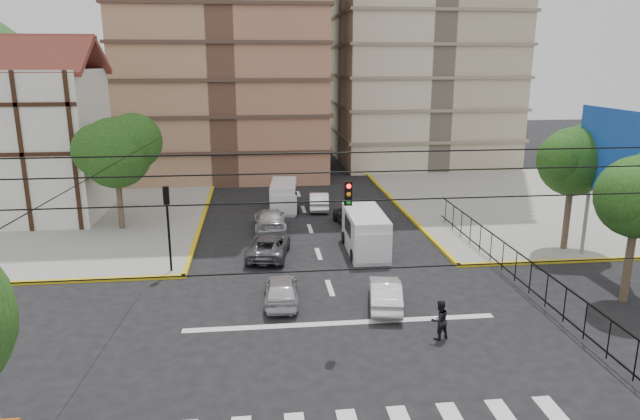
{
  "coord_description": "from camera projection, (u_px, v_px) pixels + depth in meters",
  "views": [
    {
      "loc": [
        -3.31,
        -20.21,
        10.54
      ],
      "look_at": [
        -0.53,
        4.52,
        4.0
      ],
      "focal_mm": 32.0,
      "sensor_mm": 36.0,
      "label": 1
    }
  ],
  "objects": [
    {
      "name": "park_fence",
      "position": [
        514.0,
        284.0,
        27.75
      ],
      "size": [
        0.1,
        22.5,
        1.66
      ],
      "primitive_type": null,
      "color": "black",
      "rests_on": "ground"
    },
    {
      "name": "van_right_lane",
      "position": [
        366.0,
        234.0,
        31.94
      ],
      "size": [
        2.15,
        5.13,
        2.3
      ],
      "rotation": [
        0.0,
        0.0,
        -0.02
      ],
      "color": "silver",
      "rests_on": "ground"
    },
    {
      "name": "van_left_lane",
      "position": [
        284.0,
        197.0,
        41.13
      ],
      "size": [
        2.16,
        4.65,
        2.03
      ],
      "rotation": [
        0.0,
        0.0,
        -0.09
      ],
      "color": "silver",
      "rests_on": "ground"
    },
    {
      "name": "car_white_rear_right",
      "position": [
        319.0,
        201.0,
        41.57
      ],
      "size": [
        1.7,
        4.0,
        1.28
      ],
      "primitive_type": "imported",
      "rotation": [
        0.0,
        0.0,
        3.05
      ],
      "color": "white",
      "rests_on": "ground"
    },
    {
      "name": "ground",
      "position": [
        346.0,
        337.0,
        22.46
      ],
      "size": [
        160.0,
        160.0,
        0.0
      ],
      "primitive_type": "plane",
      "color": "black",
      "rests_on": "ground"
    },
    {
      "name": "tree_tudor",
      "position": [
        117.0,
        149.0,
        35.24
      ],
      "size": [
        5.39,
        4.4,
        7.43
      ],
      "color": "#473828",
      "rests_on": "ground"
    },
    {
      "name": "car_darkgrey_mid_right",
      "position": [
        352.0,
        215.0,
        37.29
      ],
      "size": [
        2.33,
        4.53,
        1.48
      ],
      "primitive_type": "imported",
      "rotation": [
        0.0,
        0.0,
        3.28
      ],
      "color": "#27282A",
      "rests_on": "ground"
    },
    {
      "name": "traffic_light_nw",
      "position": [
        168.0,
        215.0,
        28.32
      ],
      "size": [
        0.28,
        0.22,
        4.4
      ],
      "color": "black",
      "rests_on": "ground"
    },
    {
      "name": "tudor_building",
      "position": [
        22.0,
        142.0,
        38.29
      ],
      "size": [
        10.8,
        8.05,
        12.23
      ],
      "color": "silver",
      "rests_on": "ground"
    },
    {
      "name": "sidewalk_ne",
      "position": [
        562.0,
        201.0,
        43.82
      ],
      "size": [
        26.0,
        26.0,
        0.15
      ],
      "primitive_type": "cube",
      "color": "gray",
      "rests_on": "ground"
    },
    {
      "name": "car_grey_mid_left",
      "position": [
        269.0,
        246.0,
        31.47
      ],
      "size": [
        2.77,
        4.78,
        1.25
      ],
      "primitive_type": "imported",
      "rotation": [
        0.0,
        0.0,
        2.98
      ],
      "color": "#5A5B61",
      "rests_on": "ground"
    },
    {
      "name": "pedestrian_crosswalk",
      "position": [
        439.0,
        320.0,
        22.09
      ],
      "size": [
        0.94,
        0.83,
        1.59
      ],
      "primitive_type": "imported",
      "rotation": [
        0.0,
        0.0,
        3.49
      ],
      "color": "black",
      "rests_on": "ground"
    },
    {
      "name": "traffic_light_hanging",
      "position": [
        358.0,
        204.0,
        19.0
      ],
      "size": [
        18.0,
        9.12,
        0.92
      ],
      "color": "black",
      "rests_on": "ground"
    },
    {
      "name": "sidewalk_nw",
      "position": [
        16.0,
        216.0,
        39.5
      ],
      "size": [
        26.0,
        26.0,
        0.15
      ],
      "primitive_type": "cube",
      "color": "gray",
      "rests_on": "ground"
    },
    {
      "name": "stop_line",
      "position": [
        342.0,
        323.0,
        23.61
      ],
      "size": [
        13.0,
        0.4,
        0.01
      ],
      "primitive_type": "cube",
      "color": "silver",
      "rests_on": "ground"
    },
    {
      "name": "car_silver_rear_left",
      "position": [
        270.0,
        220.0,
        36.42
      ],
      "size": [
        1.96,
        4.79,
        1.39
      ],
      "primitive_type": "imported",
      "rotation": [
        0.0,
        0.0,
        3.14
      ],
      "color": "#B6B7BB",
      "rests_on": "ground"
    },
    {
      "name": "car_white_front_right",
      "position": [
        385.0,
        293.0,
        25.04
      ],
      "size": [
        1.98,
        4.0,
        1.26
      ],
      "primitive_type": "imported",
      "rotation": [
        0.0,
        0.0,
        2.97
      ],
      "color": "white",
      "rests_on": "ground"
    },
    {
      "name": "tree_park_a",
      "position": [
        640.0,
        193.0,
        24.53
      ],
      "size": [
        4.41,
        3.6,
        6.83
      ],
      "color": "#473828",
      "rests_on": "ground"
    },
    {
      "name": "billboard",
      "position": [
        616.0,
        155.0,
        28.26
      ],
      "size": [
        0.36,
        6.2,
        8.1
      ],
      "color": "slate",
      "rests_on": "ground"
    },
    {
      "name": "tree_park_c",
      "position": [
        575.0,
        158.0,
        31.29
      ],
      "size": [
        4.65,
        3.8,
        7.25
      ],
      "color": "#473828",
      "rests_on": "ground"
    },
    {
      "name": "car_silver_front_left",
      "position": [
        281.0,
        289.0,
        25.46
      ],
      "size": [
        1.65,
        3.81,
        1.28
      ],
      "primitive_type": "imported",
      "rotation": [
        0.0,
        0.0,
        3.1
      ],
      "color": "silver",
      "rests_on": "ground"
    }
  ]
}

